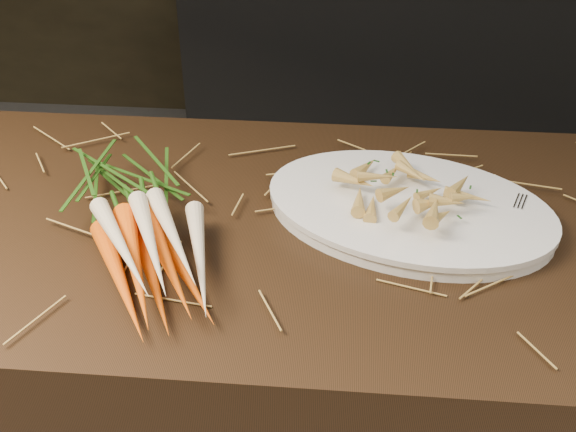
# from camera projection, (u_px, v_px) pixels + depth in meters

# --- Properties ---
(main_counter) EXTENTS (2.40, 0.70, 0.90)m
(main_counter) POSITION_uv_depth(u_px,v_px,m) (317.00, 411.00, 1.42)
(main_counter) COLOR black
(main_counter) RESTS_ON ground
(back_counter) EXTENTS (1.82, 0.62, 0.84)m
(back_counter) POSITION_uv_depth(u_px,v_px,m) (415.00, 60.00, 2.95)
(back_counter) COLOR black
(back_counter) RESTS_ON ground
(straw_bedding) EXTENTS (1.40, 0.60, 0.02)m
(straw_bedding) POSITION_uv_depth(u_px,v_px,m) (324.00, 219.00, 1.16)
(straw_bedding) COLOR olive
(straw_bedding) RESTS_ON main_counter
(root_veg_bunch) EXTENTS (0.35, 0.50, 0.09)m
(root_veg_bunch) POSITION_uv_depth(u_px,v_px,m) (135.00, 209.00, 1.12)
(root_veg_bunch) COLOR #C83F05
(root_veg_bunch) RESTS_ON main_counter
(serving_platter) EXTENTS (0.53, 0.43, 0.02)m
(serving_platter) POSITION_uv_depth(u_px,v_px,m) (408.00, 211.00, 1.17)
(serving_platter) COLOR white
(serving_platter) RESTS_ON main_counter
(roasted_veg_heap) EXTENTS (0.27, 0.22, 0.05)m
(roasted_veg_heap) POSITION_uv_depth(u_px,v_px,m) (411.00, 191.00, 1.15)
(roasted_veg_heap) COLOR gold
(roasted_veg_heap) RESTS_ON serving_platter
(serving_fork) EXTENTS (0.08, 0.17, 0.00)m
(serving_fork) POSITION_uv_depth(u_px,v_px,m) (512.00, 233.00, 1.09)
(serving_fork) COLOR silver
(serving_fork) RESTS_ON serving_platter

